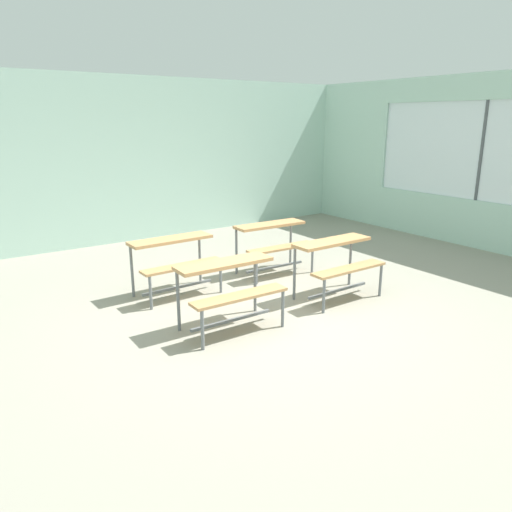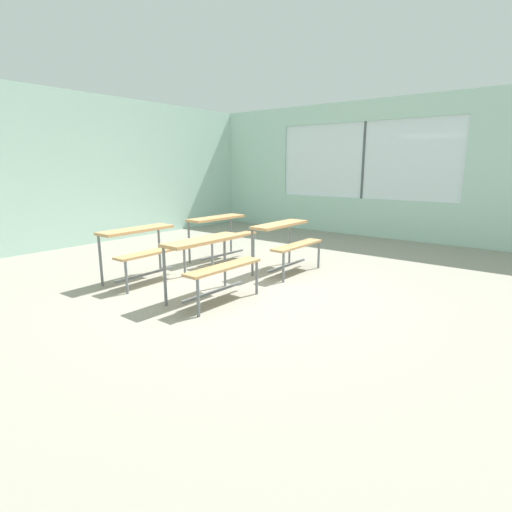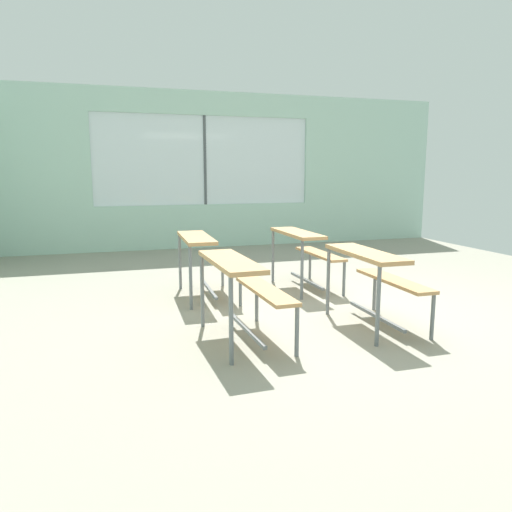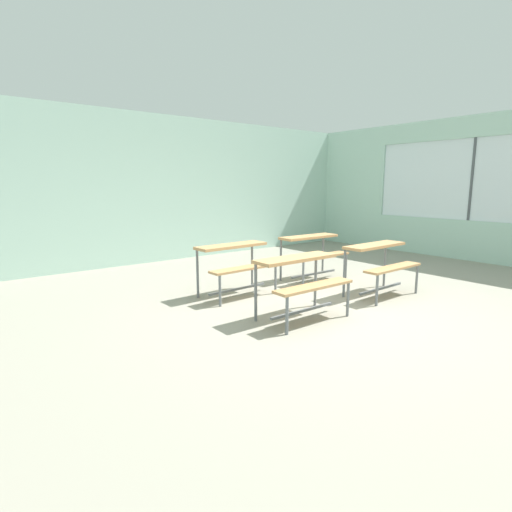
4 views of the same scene
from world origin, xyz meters
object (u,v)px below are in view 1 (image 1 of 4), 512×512
(desk_bench_r0c1, at_px, (338,255))
(desk_bench_r1c0, at_px, (175,253))
(desk_bench_r1c1, at_px, (274,236))
(desk_bench_r0c0, at_px, (230,280))

(desk_bench_r0c1, xyz_separation_m, desk_bench_r1c0, (-1.65, 1.29, 0.00))
(desk_bench_r0c1, relative_size, desk_bench_r1c1, 0.98)
(desk_bench_r0c0, distance_m, desk_bench_r1c1, 2.06)
(desk_bench_r0c0, xyz_separation_m, desk_bench_r1c1, (1.59, 1.31, 0.00))
(desk_bench_r0c0, bearing_deg, desk_bench_r1c1, 40.59)
(desk_bench_r0c0, distance_m, desk_bench_r0c1, 1.64)
(desk_bench_r1c0, bearing_deg, desk_bench_r0c0, -90.77)
(desk_bench_r0c0, xyz_separation_m, desk_bench_r1c0, (-0.02, 1.32, 0.00))
(desk_bench_r0c1, height_order, desk_bench_r1c1, same)
(desk_bench_r1c0, distance_m, desk_bench_r1c1, 1.60)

